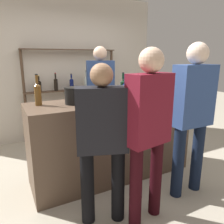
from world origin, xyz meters
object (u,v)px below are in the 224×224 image
Objects in this scene: counter_bottle_2 at (125,91)px; counter_bottle_3 at (123,88)px; customer_left at (102,136)px; server_behind_counter at (101,90)px; counter_bottle_5 at (125,90)px; customer_center at (149,125)px; ice_bucket at (74,96)px; customer_right at (192,110)px; counter_bottle_4 at (38,93)px; counter_bottle_0 at (147,86)px; cork_jar at (165,90)px; counter_bottle_1 at (104,88)px.

counter_bottle_3 is at bearing 66.78° from counter_bottle_2.
server_behind_counter reaches higher than customer_left.
customer_center is at bearing -107.35° from counter_bottle_5.
counter_bottle_2 reaches higher than ice_bucket.
counter_bottle_5 is 0.19× the size of customer_right.
counter_bottle_2 is at bearing -14.28° from counter_bottle_4.
counter_bottle_0 is 0.93× the size of counter_bottle_4.
counter_bottle_5 is (1.08, -0.15, -0.02)m from counter_bottle_4.
counter_bottle_3 is 1.52× the size of ice_bucket.
customer_right reaches higher than customer_center.
ice_bucket is (0.39, -0.12, -0.04)m from counter_bottle_4.
customer_center is (-0.28, -0.89, -0.19)m from counter_bottle_5.
counter_bottle_5 is at bearing 57.54° from counter_bottle_2.
counter_bottle_2 is 0.83m from customer_right.
counter_bottle_4 is at bearing 163.43° from ice_bucket.
counter_bottle_5 is 0.19× the size of customer_center.
counter_bottle_0 is 0.97× the size of counter_bottle_3.
cork_jar is 0.08× the size of customer_right.
counter_bottle_2 reaches higher than counter_bottle_5.
customer_center reaches higher than cork_jar.
counter_bottle_0 is 1.17m from ice_bucket.
counter_bottle_0 is at bearing 151.54° from cork_jar.
counter_bottle_0 is at bearing -44.65° from customer_center.
counter_bottle_0 is 1.48× the size of ice_bucket.
counter_bottle_2 is (0.13, -0.35, -0.01)m from counter_bottle_1.
counter_bottle_1 is at bearing 110.47° from counter_bottle_2.
counter_bottle_1 reaches higher than counter_bottle_2.
customer_center reaches higher than ice_bucket.
counter_bottle_1 is 0.99× the size of counter_bottle_4.
counter_bottle_4 is 1.59× the size of ice_bucket.
customer_right is 0.73m from customer_center.
ice_bucket is (-0.49, -0.20, -0.04)m from counter_bottle_1.
counter_bottle_3 is 0.69m from cork_jar.
customer_left is 0.92× the size of customer_center.
counter_bottle_0 is at bearing -4.46° from counter_bottle_1.
counter_bottle_0 is at bearing 21.48° from counter_bottle_5.
counter_bottle_1 reaches higher than counter_bottle_5.
customer_center is (-0.71, -0.15, -0.03)m from customer_right.
customer_center is (-0.75, -1.08, -0.19)m from counter_bottle_0.
counter_bottle_0 is at bearing 9.46° from counter_bottle_3.
counter_bottle_0 is at bearing 1.29° from counter_bottle_4.
counter_bottle_1 is at bearing 168.69° from cork_jar.
counter_bottle_1 is 0.84m from server_behind_counter.
counter_bottle_2 is 0.24m from counter_bottle_3.
counter_bottle_0 is 0.45m from counter_bottle_3.
counter_bottle_5 is 1.03m from server_behind_counter.
counter_bottle_1 is 1.10m from customer_left.
customer_left is (-0.69, -0.82, -0.30)m from counter_bottle_3.
server_behind_counter reaches higher than customer_center.
server_behind_counter reaches higher than ice_bucket.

